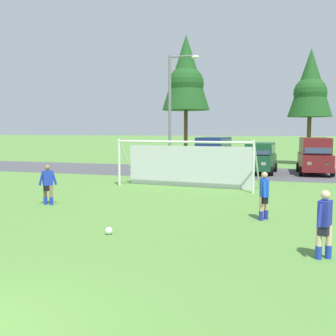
# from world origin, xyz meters

# --- Properties ---
(ground_plane) EXTENTS (400.00, 400.00, 0.00)m
(ground_plane) POSITION_xyz_m (0.00, 15.00, 0.00)
(ground_plane) COLOR #598C3D
(parking_lot_strip) EXTENTS (52.00, 8.40, 0.01)m
(parking_lot_strip) POSITION_xyz_m (0.00, 24.41, 0.00)
(parking_lot_strip) COLOR #4C4C51
(parking_lot_strip) RESTS_ON ground
(soccer_ball) EXTENTS (0.22, 0.22, 0.22)m
(soccer_ball) POSITION_xyz_m (-0.38, 5.98, 0.11)
(soccer_ball) COLOR white
(soccer_ball) RESTS_ON ground
(soccer_goal) EXTENTS (7.55, 2.56, 2.57)m
(soccer_goal) POSITION_xyz_m (-0.66, 16.19, 1.29)
(soccer_goal) COLOR white
(soccer_goal) RESTS_ON ground
(player_striker_near) EXTENTS (0.41, 0.69, 1.64)m
(player_striker_near) POSITION_xyz_m (5.45, 5.46, 0.82)
(player_striker_near) COLOR beige
(player_striker_near) RESTS_ON ground
(player_midfield_center) EXTENTS (0.33, 0.75, 1.64)m
(player_midfield_center) POSITION_xyz_m (3.81, 9.31, 0.82)
(player_midfield_center) COLOR tan
(player_midfield_center) RESTS_ON ground
(player_winger_left) EXTENTS (0.64, 0.51, 1.64)m
(player_winger_left) POSITION_xyz_m (-4.80, 9.57, 0.82)
(player_winger_left) COLOR #936B4C
(player_winger_left) RESTS_ON ground
(parked_car_slot_far_left) EXTENTS (2.28, 4.32, 1.72)m
(parked_car_slot_far_left) POSITION_xyz_m (-4.19, 24.26, 0.88)
(parked_car_slot_far_left) COLOR black
(parked_car_slot_far_left) RESTS_ON ground
(parked_car_slot_left) EXTENTS (2.36, 4.88, 2.52)m
(parked_car_slot_left) POSITION_xyz_m (-0.85, 24.81, 1.34)
(parked_car_slot_left) COLOR navy
(parked_car_slot_left) RESTS_ON ground
(parked_car_slot_center_left) EXTENTS (2.31, 4.69, 2.16)m
(parked_car_slot_center_left) POSITION_xyz_m (2.52, 24.53, 1.11)
(parked_car_slot_center_left) COLOR #194C2D
(parked_car_slot_center_left) RESTS_ON ground
(parked_car_slot_center) EXTENTS (2.38, 4.89, 2.52)m
(parked_car_slot_center) POSITION_xyz_m (6.19, 25.16, 1.34)
(parked_car_slot_center) COLOR maroon
(parked_car_slot_center) RESTS_ON ground
(tree_left_edge) EXTENTS (4.42, 4.42, 11.80)m
(tree_left_edge) POSITION_xyz_m (-4.92, 32.22, 8.12)
(tree_left_edge) COLOR brown
(tree_left_edge) RESTS_ON ground
(tree_mid_left) EXTENTS (3.79, 3.79, 10.10)m
(tree_mid_left) POSITION_xyz_m (6.06, 33.19, 6.94)
(tree_mid_left) COLOR brown
(tree_mid_left) RESTS_ON ground
(street_lamp) EXTENTS (2.00, 0.32, 7.59)m
(street_lamp) POSITION_xyz_m (-2.45, 19.50, 3.93)
(street_lamp) COLOR slate
(street_lamp) RESTS_ON ground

